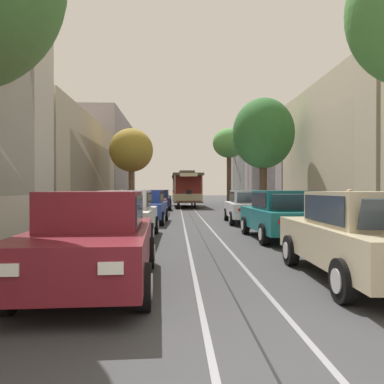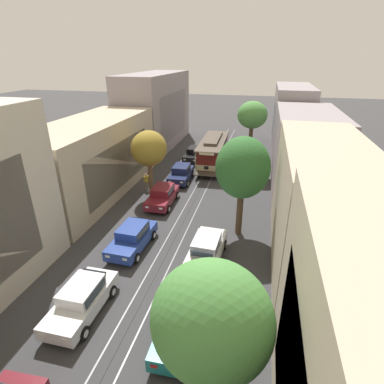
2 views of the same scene
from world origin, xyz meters
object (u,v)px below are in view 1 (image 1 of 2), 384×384
object	(u,v)px
parked_car_black_sixth_left	(161,198)
pedestrian_on_right_pavement	(121,199)
parked_car_maroon_near_left	(94,238)
parked_car_maroon_fourth_left	(152,202)
parked_car_teal_second_right	(281,215)
parked_car_white_second_left	(126,214)
motorcycle_with_rider	(100,250)
parked_car_beige_near_right	(362,236)
street_tree_kerb_left_second	(131,151)
parked_car_blue_mid_left	(146,206)
pedestrian_on_left_pavement	(350,211)
street_tree_kerb_right_second	(263,134)
street_tree_kerb_right_mid	(229,144)
fire_hydrant	(100,221)
parked_car_white_mid_right	(247,206)
parked_car_navy_fifth_left	(158,200)
cable_car_trolley	(186,189)

from	to	relation	value
parked_car_black_sixth_left	pedestrian_on_right_pavement	xyz separation A→B (m)	(-2.39, -9.53, 0.12)
parked_car_maroon_near_left	parked_car_maroon_fourth_left	distance (m)	18.20
parked_car_teal_second_right	parked_car_white_second_left	bearing A→B (deg)	176.40
parked_car_white_second_left	motorcycle_with_rider	bearing A→B (deg)	-86.05
parked_car_beige_near_right	street_tree_kerb_left_second	bearing A→B (deg)	108.17
parked_car_blue_mid_left	pedestrian_on_left_pavement	world-z (taller)	pedestrian_on_left_pavement
street_tree_kerb_right_second	street_tree_kerb_right_mid	bearing A→B (deg)	90.63
parked_car_maroon_fourth_left	pedestrian_on_left_pavement	distance (m)	14.69
parked_car_black_sixth_left	fire_hydrant	size ratio (longest dim) A/B	5.25
parked_car_white_second_left	parked_car_white_mid_right	bearing A→B (deg)	47.51
parked_car_maroon_fourth_left	pedestrian_on_right_pavement	xyz separation A→B (m)	(-2.37, 2.49, 0.12)
street_tree_kerb_right_mid	pedestrian_on_left_pavement	size ratio (longest dim) A/B	4.47
motorcycle_with_rider	pedestrian_on_left_pavement	xyz separation A→B (m)	(6.71, 5.60, 0.27)
parked_car_navy_fifth_left	street_tree_kerb_right_second	xyz separation A→B (m)	(6.47, -8.50, 4.03)
parked_car_white_mid_right	parked_car_teal_second_right	bearing A→B (deg)	-90.12
street_tree_kerb_right_mid	motorcycle_with_rider	bearing A→B (deg)	-102.02
pedestrian_on_right_pavement	street_tree_kerb_left_second	bearing A→B (deg)	-50.26
street_tree_kerb_right_second	cable_car_trolley	bearing A→B (deg)	106.72
parked_car_white_second_left	parked_car_white_mid_right	distance (m)	7.48
parked_car_black_sixth_left	street_tree_kerb_right_mid	bearing A→B (deg)	-16.46
parked_car_white_second_left	street_tree_kerb_right_mid	size ratio (longest dim) A/B	0.60
parked_car_teal_second_right	parked_car_white_mid_right	xyz separation A→B (m)	(0.01, 5.83, 0.00)
parked_car_black_sixth_left	pedestrian_on_left_pavement	distance (m)	25.87
street_tree_kerb_right_second	pedestrian_on_right_pavement	size ratio (longest dim) A/B	4.21
parked_car_maroon_fourth_left	parked_car_white_mid_right	world-z (taller)	same
parked_car_teal_second_right	motorcycle_with_rider	size ratio (longest dim) A/B	2.21
parked_car_maroon_near_left	street_tree_kerb_right_mid	xyz separation A→B (m)	(6.24, 28.31, 5.04)
parked_car_black_sixth_left	motorcycle_with_rider	bearing A→B (deg)	-89.34
parked_car_teal_second_right	parked_car_navy_fifth_left	bearing A→B (deg)	105.11
parked_car_navy_fifth_left	cable_car_trolley	distance (m)	5.84
parked_car_blue_mid_left	street_tree_kerb_right_second	size ratio (longest dim) A/B	0.64
street_tree_kerb_right_second	motorcycle_with_rider	xyz separation A→B (m)	(-6.23, -15.40, -4.18)
parked_car_white_second_left	fire_hydrant	size ratio (longest dim) A/B	5.20
parked_car_black_sixth_left	pedestrian_on_left_pavement	bearing A→B (deg)	-74.15
motorcycle_with_rider	pedestrian_on_left_pavement	size ratio (longest dim) A/B	1.22
street_tree_kerb_left_second	parked_car_teal_second_right	bearing A→B (deg)	-65.00
parked_car_black_sixth_left	parked_car_teal_second_right	world-z (taller)	same
motorcycle_with_rider	pedestrian_on_left_pavement	world-z (taller)	pedestrian_on_left_pavement
street_tree_kerb_left_second	cable_car_trolley	bearing A→B (deg)	66.54
pedestrian_on_right_pavement	parked_car_maroon_fourth_left	bearing A→B (deg)	-46.49
parked_car_blue_mid_left	street_tree_kerb_right_second	distance (m)	8.38
parked_car_white_second_left	cable_car_trolley	distance (m)	23.06
parked_car_blue_mid_left	cable_car_trolley	size ratio (longest dim) A/B	0.48
street_tree_kerb_left_second	pedestrian_on_left_pavement	bearing A→B (deg)	-59.01
parked_car_black_sixth_left	street_tree_kerb_left_second	world-z (taller)	street_tree_kerb_left_second
parked_car_maroon_near_left	street_tree_kerb_right_mid	bearing A→B (deg)	77.57
parked_car_blue_mid_left	street_tree_kerb_right_mid	size ratio (longest dim) A/B	0.60
pedestrian_on_left_pavement	pedestrian_on_right_pavement	world-z (taller)	pedestrian_on_right_pavement
parked_car_navy_fifth_left	motorcycle_with_rider	size ratio (longest dim) A/B	2.22
street_tree_kerb_right_second	pedestrian_on_left_pavement	distance (m)	10.56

